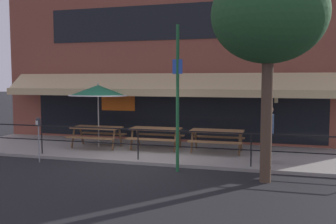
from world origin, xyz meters
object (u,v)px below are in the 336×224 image
(picnic_table_left, at_px, (97,131))
(pedestrian_walking, at_px, (269,131))
(picnic_table_centre, at_px, (156,132))
(picnic_table_right, at_px, (217,135))
(street_sign_pole, at_px, (178,97))
(patio_umbrella_left, at_px, (98,91))
(parking_meter_near, at_px, (38,126))
(street_tree_curbside, at_px, (272,8))

(picnic_table_left, relative_size, pedestrian_walking, 1.05)
(picnic_table_centre, distance_m, picnic_table_right, 2.20)
(picnic_table_right, xyz_separation_m, street_sign_pole, (-0.73, -2.60, 1.40))
(patio_umbrella_left, height_order, street_sign_pole, street_sign_pole)
(picnic_table_centre, distance_m, street_sign_pole, 3.29)
(picnic_table_centre, height_order, patio_umbrella_left, patio_umbrella_left)
(picnic_table_left, bearing_deg, parking_meter_near, -108.96)
(patio_umbrella_left, distance_m, pedestrian_walking, 6.33)
(parking_meter_near, height_order, street_sign_pole, street_sign_pole)
(picnic_table_left, height_order, picnic_table_centre, same)
(street_sign_pole, bearing_deg, patio_umbrella_left, 145.92)
(picnic_table_centre, bearing_deg, street_tree_curbside, -37.96)
(picnic_table_left, height_order, street_sign_pole, street_sign_pole)
(picnic_table_centre, height_order, street_sign_pole, street_sign_pole)
(street_sign_pole, bearing_deg, picnic_table_right, 74.36)
(picnic_table_centre, relative_size, parking_meter_near, 1.27)
(picnic_table_right, distance_m, pedestrian_walking, 2.15)
(pedestrian_walking, relative_size, street_sign_pole, 0.42)
(pedestrian_walking, bearing_deg, picnic_table_centre, 163.05)
(picnic_table_right, bearing_deg, pedestrian_walking, -34.72)
(picnic_table_right, height_order, street_tree_curbside, street_tree_curbside)
(patio_umbrella_left, bearing_deg, picnic_table_centre, 2.90)
(picnic_table_left, height_order, patio_umbrella_left, patio_umbrella_left)
(pedestrian_walking, height_order, street_tree_curbside, street_tree_curbside)
(picnic_table_centre, distance_m, patio_umbrella_left, 2.65)
(picnic_table_centre, xyz_separation_m, picnic_table_right, (2.20, 0.01, 0.00))
(picnic_table_right, bearing_deg, parking_meter_near, -153.15)
(picnic_table_right, relative_size, street_tree_curbside, 0.31)
(picnic_table_left, height_order, pedestrian_walking, pedestrian_walking)
(street_sign_pole, bearing_deg, picnic_table_left, 147.55)
(patio_umbrella_left, xyz_separation_m, parking_meter_near, (-0.81, -2.51, -1.03))
(picnic_table_left, height_order, parking_meter_near, parking_meter_near)
(picnic_table_right, distance_m, parking_meter_near, 5.85)
(patio_umbrella_left, height_order, parking_meter_near, patio_umbrella_left)
(patio_umbrella_left, bearing_deg, street_tree_curbside, -25.83)
(street_tree_curbside, bearing_deg, picnic_table_right, 119.70)
(picnic_table_left, bearing_deg, patio_umbrella_left, 90.00)
(picnic_table_centre, xyz_separation_m, patio_umbrella_left, (-2.20, -0.11, 1.47))
(picnic_table_left, xyz_separation_m, parking_meter_near, (-0.81, -2.37, 0.44))
(patio_umbrella_left, relative_size, pedestrian_walking, 1.39)
(picnic_table_left, relative_size, patio_umbrella_left, 0.76)
(pedestrian_walking, xyz_separation_m, street_sign_pole, (-2.47, -1.39, 1.05))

